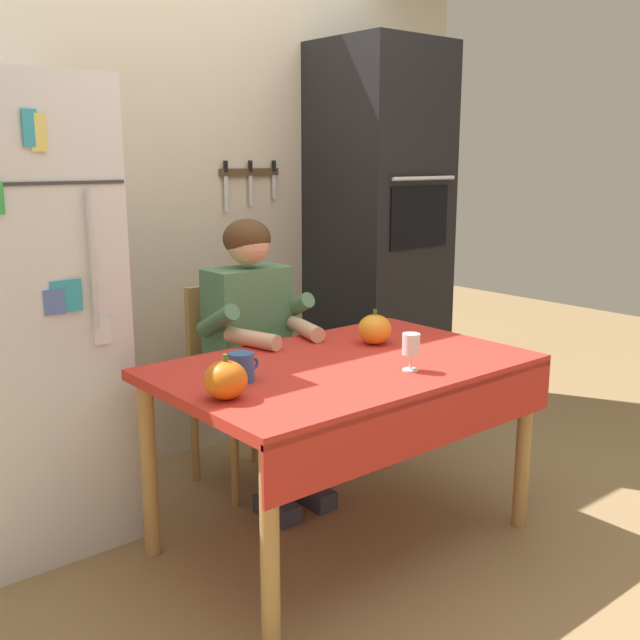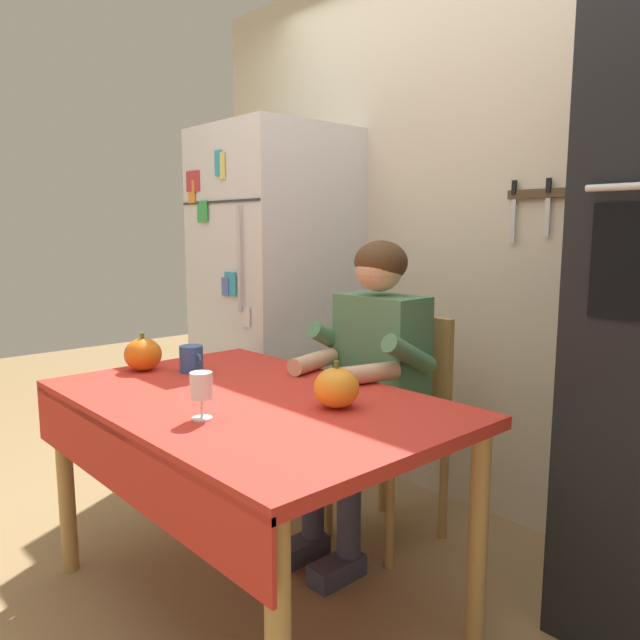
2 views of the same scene
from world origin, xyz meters
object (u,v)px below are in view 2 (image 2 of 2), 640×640
(dining_table, at_px, (244,422))
(pumpkin_medium, at_px, (336,388))
(wine_glass, at_px, (201,388))
(pumpkin_large, at_px, (143,354))
(coffee_mug, at_px, (191,359))
(seated_person, at_px, (369,370))
(refrigerator, at_px, (275,302))
(chair_behind_person, at_px, (400,416))

(dining_table, xyz_separation_m, pumpkin_medium, (0.29, 0.15, 0.15))
(dining_table, distance_m, wine_glass, 0.31)
(pumpkin_large, bearing_deg, dining_table, 5.98)
(coffee_mug, distance_m, pumpkin_medium, 0.73)
(seated_person, bearing_deg, pumpkin_large, -131.48)
(refrigerator, bearing_deg, wine_glass, -46.23)
(pumpkin_medium, bearing_deg, dining_table, -152.32)
(dining_table, bearing_deg, wine_glass, -63.89)
(refrigerator, relative_size, wine_glass, 12.83)
(dining_table, height_order, pumpkin_large, pumpkin_large)
(pumpkin_large, height_order, pumpkin_medium, pumpkin_large)
(refrigerator, xyz_separation_m, wine_glass, (1.06, -1.11, -0.07))
(dining_table, height_order, pumpkin_medium, pumpkin_medium)
(wine_glass, height_order, pumpkin_large, pumpkin_large)
(wine_glass, distance_m, pumpkin_medium, 0.41)
(coffee_mug, height_order, pumpkin_medium, pumpkin_medium)
(chair_behind_person, distance_m, wine_glass, 1.07)
(chair_behind_person, xyz_separation_m, coffee_mug, (-0.44, -0.73, 0.28))
(pumpkin_medium, bearing_deg, refrigerator, 149.31)
(refrigerator, height_order, wine_glass, refrigerator)
(coffee_mug, relative_size, pumpkin_large, 0.79)
(refrigerator, distance_m, wine_glass, 1.53)
(dining_table, distance_m, seated_person, 0.61)
(refrigerator, bearing_deg, chair_behind_person, -5.43)
(coffee_mug, bearing_deg, seated_person, 50.69)
(refrigerator, xyz_separation_m, seated_person, (0.95, -0.28, -0.16))
(chair_behind_person, height_order, seated_person, seated_person)
(chair_behind_person, relative_size, coffee_mug, 7.85)
(dining_table, height_order, wine_glass, wine_glass)
(coffee_mug, xyz_separation_m, pumpkin_large, (-0.15, -0.13, 0.01))
(wine_glass, relative_size, pumpkin_large, 0.94)
(refrigerator, bearing_deg, pumpkin_large, -68.95)
(wine_glass, distance_m, pumpkin_large, 0.71)
(chair_behind_person, xyz_separation_m, pumpkin_large, (-0.59, -0.85, 0.29))
(refrigerator, bearing_deg, dining_table, -42.91)
(dining_table, bearing_deg, pumpkin_medium, 27.68)
(dining_table, bearing_deg, chair_behind_person, 89.89)
(refrigerator, xyz_separation_m, dining_table, (0.95, -0.88, -0.24))
(refrigerator, bearing_deg, seated_person, -16.36)
(dining_table, distance_m, chair_behind_person, 0.81)
(seated_person, bearing_deg, chair_behind_person, 90.00)
(pumpkin_large, xyz_separation_m, pumpkin_medium, (0.87, 0.21, -0.00))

